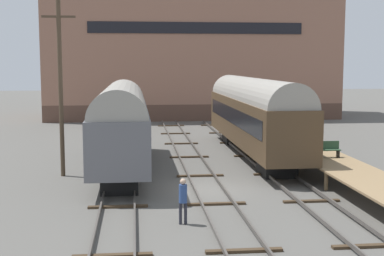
{
  "coord_description": "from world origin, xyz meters",
  "views": [
    {
      "loc": [
        -3.54,
        -25.82,
        6.24
      ],
      "look_at": [
        0.0,
        7.24,
        2.2
      ],
      "focal_mm": 50.0,
      "sensor_mm": 36.0,
      "label": 1
    }
  ],
  "objects_px": {
    "train_car_grey": "(122,121)",
    "person_worker": "(183,197)",
    "utility_pole": "(60,84)",
    "train_car_brown": "(253,112)",
    "bench": "(327,149)"
  },
  "relations": [
    {
      "from": "train_car_grey",
      "to": "utility_pole",
      "type": "relative_size",
      "value": 1.58
    },
    {
      "from": "train_car_grey",
      "to": "bench",
      "type": "bearing_deg",
      "value": -12.87
    },
    {
      "from": "train_car_grey",
      "to": "utility_pole",
      "type": "distance_m",
      "value": 4.16
    },
    {
      "from": "train_car_grey",
      "to": "utility_pole",
      "type": "height_order",
      "value": "utility_pole"
    },
    {
      "from": "train_car_brown",
      "to": "utility_pole",
      "type": "distance_m",
      "value": 13.15
    },
    {
      "from": "train_car_grey",
      "to": "person_worker",
      "type": "xyz_separation_m",
      "value": [
        2.59,
        -10.98,
        -1.79
      ]
    },
    {
      "from": "train_car_brown",
      "to": "bench",
      "type": "distance_m",
      "value": 7.22
    },
    {
      "from": "train_car_grey",
      "to": "train_car_brown",
      "type": "relative_size",
      "value": 0.83
    },
    {
      "from": "person_worker",
      "to": "utility_pole",
      "type": "height_order",
      "value": "utility_pole"
    },
    {
      "from": "bench",
      "to": "utility_pole",
      "type": "xyz_separation_m",
      "value": [
        -14.7,
        1.3,
        3.63
      ]
    },
    {
      "from": "train_car_grey",
      "to": "train_car_brown",
      "type": "height_order",
      "value": "train_car_brown"
    },
    {
      "from": "train_car_grey",
      "to": "person_worker",
      "type": "height_order",
      "value": "train_car_grey"
    },
    {
      "from": "train_car_grey",
      "to": "person_worker",
      "type": "distance_m",
      "value": 11.42
    },
    {
      "from": "train_car_brown",
      "to": "bench",
      "type": "height_order",
      "value": "train_car_brown"
    },
    {
      "from": "train_car_brown",
      "to": "train_car_grey",
      "type": "bearing_deg",
      "value": -156.0
    }
  ]
}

